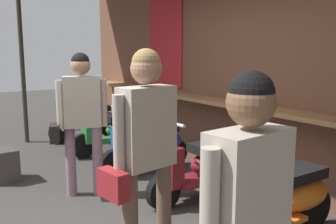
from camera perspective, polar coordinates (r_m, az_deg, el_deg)
The scene contains 11 objects.
ground_plane at distance 3.95m, azimuth -6.94°, elevation -16.29°, with size 26.46×26.46×0.00m, color #383533.
market_stall_facade at distance 4.71m, azimuth 13.75°, elevation 10.51°, with size 9.45×2.24×3.30m.
scooter_silver at distance 7.33m, azimuth -11.95°, elevation -1.16°, with size 0.46×1.40×0.97m.
scooter_green at distance 6.28m, azimuth -7.92°, elevation -2.82°, with size 0.47×1.40×0.97m.
scooter_blue at distance 5.33m, azimuth -2.63°, elevation -4.96°, with size 0.46×1.40×0.97m.
scooter_maroon at distance 4.38m, azimuth 5.65°, elevation -8.19°, with size 0.46×1.40×0.97m.
scooter_orange at distance 3.62m, azimuth 17.69°, elevation -12.48°, with size 0.46×1.40×0.97m.
shopper_with_handbag at distance 4.42m, azimuth -13.21°, elevation 0.31°, with size 0.39×0.67×1.69m.
shopper_browsing at distance 1.76m, azimuth 11.69°, elevation -15.17°, with size 0.31×0.65×1.63m.
shopper_passing at distance 2.76m, azimuth -3.48°, elevation -4.25°, with size 0.34×0.68×1.73m.
merchandise_crate at distance 5.41m, azimuth -23.70°, elevation -7.46°, with size 0.37×0.29×0.43m, color #3D3833.
Camera 1 is at (3.19, -1.59, 1.71)m, focal length 39.78 mm.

